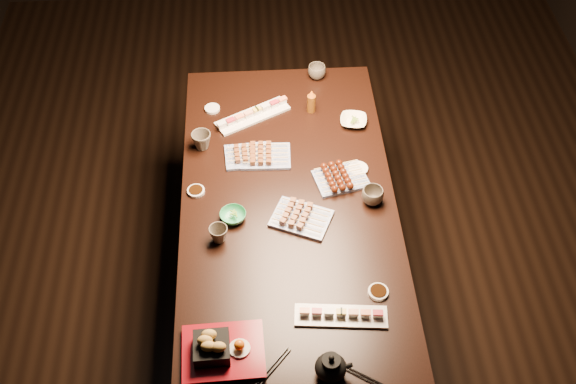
# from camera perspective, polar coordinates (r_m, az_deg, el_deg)

# --- Properties ---
(ground) EXTENTS (5.00, 5.00, 0.00)m
(ground) POSITION_cam_1_polar(r_m,az_deg,el_deg) (3.78, 1.05, -5.18)
(ground) COLOR black
(ground) RESTS_ON ground
(dining_table) EXTENTS (1.01, 1.85, 0.75)m
(dining_table) POSITION_cam_1_polar(r_m,az_deg,el_deg) (3.31, 0.05, -5.25)
(dining_table) COLOR black
(dining_table) RESTS_ON ground
(sushi_platter_near) EXTENTS (0.35, 0.13, 0.04)m
(sushi_platter_near) POSITION_cam_1_polar(r_m,az_deg,el_deg) (2.67, 4.22, -9.59)
(sushi_platter_near) COLOR white
(sushi_platter_near) RESTS_ON dining_table
(sushi_platter_far) EXTENTS (0.36, 0.26, 0.04)m
(sushi_platter_far) POSITION_cam_1_polar(r_m,az_deg,el_deg) (3.39, -2.82, 6.22)
(sushi_platter_far) COLOR white
(sushi_platter_far) RESTS_ON dining_table
(yakitori_plate_center) EXTENTS (0.23, 0.17, 0.06)m
(yakitori_plate_center) POSITION_cam_1_polar(r_m,az_deg,el_deg) (3.19, -1.80, 3.09)
(yakitori_plate_center) COLOR #828EB6
(yakitori_plate_center) RESTS_ON dining_table
(yakitori_plate_right) EXTENTS (0.28, 0.25, 0.06)m
(yakitori_plate_right) POSITION_cam_1_polar(r_m,az_deg,el_deg) (2.94, 1.06, -1.84)
(yakitori_plate_right) COLOR #828EB6
(yakitori_plate_right) RESTS_ON dining_table
(yakitori_plate_left) EXTENTS (0.22, 0.17, 0.05)m
(yakitori_plate_left) POSITION_cam_1_polar(r_m,az_deg,el_deg) (3.19, -3.09, 3.12)
(yakitori_plate_left) COLOR #828EB6
(yakitori_plate_left) RESTS_ON dining_table
(tsukune_plate) EXTENTS (0.25, 0.21, 0.06)m
(tsukune_plate) POSITION_cam_1_polar(r_m,az_deg,el_deg) (3.10, 4.22, 1.28)
(tsukune_plate) COLOR #828EB6
(tsukune_plate) RESTS_ON dining_table
(edamame_bowl_green) EXTENTS (0.13, 0.13, 0.03)m
(edamame_bowl_green) POSITION_cam_1_polar(r_m,az_deg,el_deg) (2.96, -4.37, -1.90)
(edamame_bowl_green) COLOR #329A60
(edamame_bowl_green) RESTS_ON dining_table
(edamame_bowl_cream) EXTENTS (0.14, 0.14, 0.03)m
(edamame_bowl_cream) POSITION_cam_1_polar(r_m,az_deg,el_deg) (3.37, 5.19, 5.61)
(edamame_bowl_cream) COLOR #FBECCD
(edamame_bowl_cream) RESTS_ON dining_table
(tempura_tray) EXTENTS (0.30, 0.24, 0.11)m
(tempura_tray) POSITION_cam_1_polar(r_m,az_deg,el_deg) (2.57, -5.19, -12.03)
(tempura_tray) COLOR black
(tempura_tray) RESTS_ON dining_table
(teacup_near_left) EXTENTS (0.08, 0.08, 0.07)m
(teacup_near_left) POSITION_cam_1_polar(r_m,az_deg,el_deg) (2.88, -5.51, -3.33)
(teacup_near_left) COLOR #50473D
(teacup_near_left) RESTS_ON dining_table
(teacup_mid_right) EXTENTS (0.11, 0.11, 0.07)m
(teacup_mid_right) POSITION_cam_1_polar(r_m,az_deg,el_deg) (3.02, 6.70, -0.30)
(teacup_mid_right) COLOR #50473D
(teacup_mid_right) RESTS_ON dining_table
(teacup_far_left) EXTENTS (0.10, 0.10, 0.08)m
(teacup_far_left) POSITION_cam_1_polar(r_m,az_deg,el_deg) (3.25, -6.85, 4.04)
(teacup_far_left) COLOR #50473D
(teacup_far_left) RESTS_ON dining_table
(teacup_far_right) EXTENTS (0.09, 0.09, 0.07)m
(teacup_far_right) POSITION_cam_1_polar(r_m,az_deg,el_deg) (3.61, 2.29, 9.48)
(teacup_far_right) COLOR #50473D
(teacup_far_right) RESTS_ON dining_table
(teapot) EXTENTS (0.14, 0.14, 0.11)m
(teapot) POSITION_cam_1_polar(r_m,az_deg,el_deg) (2.52, 3.40, -13.53)
(teapot) COLOR black
(teapot) RESTS_ON dining_table
(condiment_bottle) EXTENTS (0.04, 0.04, 0.12)m
(condiment_bottle) POSITION_cam_1_polar(r_m,az_deg,el_deg) (3.40, 1.86, 7.21)
(condiment_bottle) COLOR brown
(condiment_bottle) RESTS_ON dining_table
(sauce_dish_west) EXTENTS (0.09, 0.09, 0.01)m
(sauce_dish_west) POSITION_cam_1_polar(r_m,az_deg,el_deg) (3.08, -7.28, 0.08)
(sauce_dish_west) COLOR white
(sauce_dish_west) RESTS_ON dining_table
(sauce_dish_east) EXTENTS (0.11, 0.11, 0.02)m
(sauce_dish_east) POSITION_cam_1_polar(r_m,az_deg,el_deg) (3.16, 5.55, 1.82)
(sauce_dish_east) COLOR white
(sauce_dish_east) RESTS_ON dining_table
(sauce_dish_se) EXTENTS (0.09, 0.09, 0.01)m
(sauce_dish_se) POSITION_cam_1_polar(r_m,az_deg,el_deg) (2.76, 7.14, -7.83)
(sauce_dish_se) COLOR white
(sauce_dish_se) RESTS_ON dining_table
(sauce_dish_nw) EXTENTS (0.09, 0.09, 0.01)m
(sauce_dish_nw) POSITION_cam_1_polar(r_m,az_deg,el_deg) (3.45, -6.01, 6.57)
(sauce_dish_nw) COLOR white
(sauce_dish_nw) RESTS_ON dining_table
(chopsticks_near) EXTENTS (0.16, 0.18, 0.01)m
(chopsticks_near) POSITION_cam_1_polar(r_m,az_deg,el_deg) (2.57, -1.43, -13.96)
(chopsticks_near) COLOR black
(chopsticks_near) RESTS_ON dining_table
(chopsticks_se) EXTENTS (0.19, 0.14, 0.01)m
(chopsticks_se) POSITION_cam_1_polar(r_m,az_deg,el_deg) (2.58, 5.24, -13.96)
(chopsticks_se) COLOR black
(chopsticks_se) RESTS_ON dining_table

